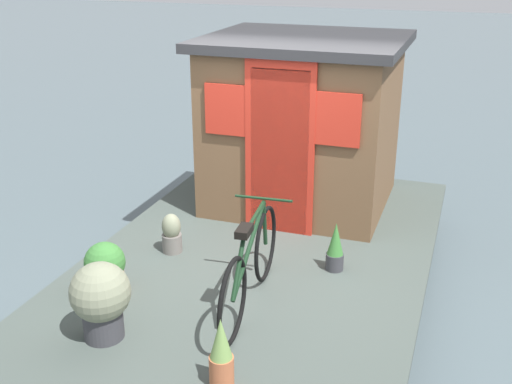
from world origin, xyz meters
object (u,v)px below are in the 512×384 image
object	(u,v)px
houseboat_cabin	(303,122)
bicycle	(251,266)
potted_plant_succulent	(172,234)
potted_plant_ivy	(101,298)
potted_plant_basil	(221,354)
potted_plant_thyme	(335,248)
potted_plant_geranium	(105,267)

from	to	relation	value
houseboat_cabin	bicycle	bearing A→B (deg)	-174.51
potted_plant_succulent	potted_plant_ivy	world-z (taller)	potted_plant_ivy
bicycle	potted_plant_basil	bearing A→B (deg)	-171.27
bicycle	potted_plant_succulent	distance (m)	1.27
bicycle	potted_plant_ivy	distance (m)	1.20
potted_plant_thyme	potted_plant_succulent	bearing A→B (deg)	96.17
houseboat_cabin	potted_plant_ivy	distance (m)	3.27
potted_plant_geranium	potted_plant_basil	distance (m)	1.65
potted_plant_ivy	potted_plant_thyme	xyz separation A→B (m)	(1.64, -1.42, -0.12)
bicycle	potted_plant_succulent	bearing A→B (deg)	57.28
potted_plant_geranium	potted_plant_basil	bearing A→B (deg)	-120.52
potted_plant_basil	houseboat_cabin	bearing A→B (deg)	6.46
bicycle	houseboat_cabin	bearing A→B (deg)	5.49
houseboat_cabin	potted_plant_thyme	world-z (taller)	houseboat_cabin
bicycle	potted_plant_thyme	xyz separation A→B (m)	(0.85, -0.52, -0.15)
bicycle	potted_plant_geranium	xyz separation A→B (m)	(-0.17, 1.27, -0.16)
houseboat_cabin	potted_plant_basil	bearing A→B (deg)	-173.54
bicycle	potted_plant_thyme	bearing A→B (deg)	-31.20
houseboat_cabin	bicycle	distance (m)	2.44
potted_plant_ivy	potted_plant_thyme	world-z (taller)	potted_plant_ivy
bicycle	potted_plant_ivy	world-z (taller)	bicycle
potted_plant_thyme	potted_plant_ivy	bearing A→B (deg)	139.02
potted_plant_geranium	potted_plant_basil	xyz separation A→B (m)	(-0.84, -1.42, 0.03)
potted_plant_geranium	potted_plant_basil	world-z (taller)	potted_plant_basil
houseboat_cabin	potted_plant_ivy	bearing A→B (deg)	167.78
potted_plant_ivy	potted_plant_basil	size ratio (longest dim) A/B	1.19
potted_plant_geranium	potted_plant_thyme	bearing A→B (deg)	-60.13
potted_plant_geranium	potted_plant_succulent	size ratio (longest dim) A/B	1.13
houseboat_cabin	potted_plant_ivy	xyz separation A→B (m)	(-3.14, 0.68, -0.62)
houseboat_cabin	bicycle	world-z (taller)	houseboat_cabin
potted_plant_succulent	houseboat_cabin	bearing A→B (deg)	-26.46
bicycle	potted_plant_thyme	distance (m)	1.01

